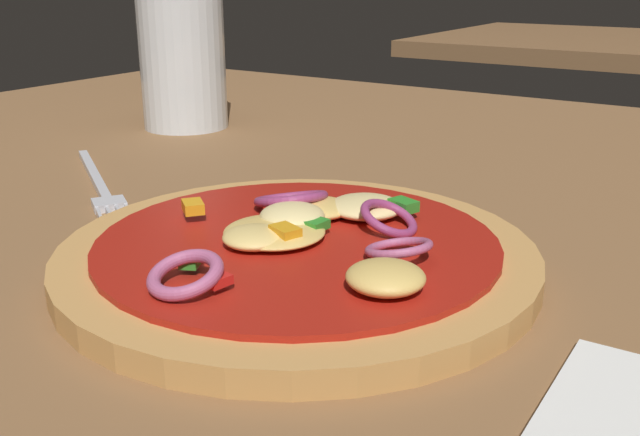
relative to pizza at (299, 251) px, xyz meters
name	(u,v)px	position (x,y,z in m)	size (l,w,h in m)	color
dining_table	(292,263)	(-0.03, 0.03, -0.02)	(1.13, 1.02, 0.03)	brown
pizza	(299,251)	(0.00, 0.00, 0.00)	(0.23, 0.23, 0.03)	tan
fork	(100,187)	(-0.18, 0.03, -0.01)	(0.16, 0.11, 0.01)	silver
beer_glass	(183,64)	(-0.27, 0.22, 0.05)	(0.08, 0.08, 0.13)	silver
background_table	(625,46)	(-0.12, 1.36, -0.02)	(0.77, 0.61, 0.03)	brown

